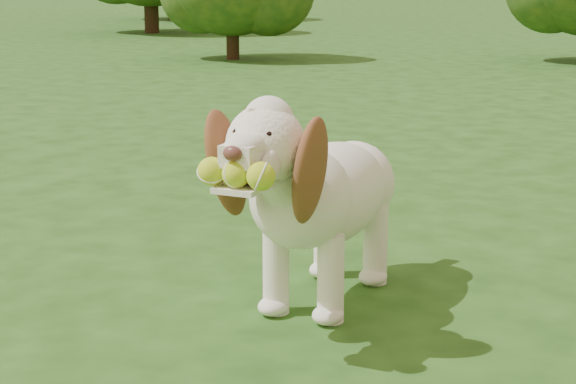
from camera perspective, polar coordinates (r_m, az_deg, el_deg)
The scene contains 2 objects.
ground at distance 3.13m, azimuth -7.85°, elevation -5.17°, with size 80.00×80.00×0.00m, color #1D3F12.
dog at distance 2.78m, azimuth 1.78°, elevation 0.16°, with size 0.43×1.03×0.67m.
Camera 1 is at (1.94, -2.25, 0.99)m, focal length 60.00 mm.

